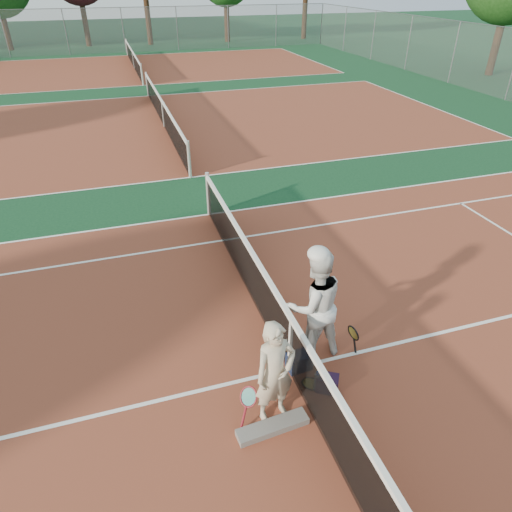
{
  "coord_description": "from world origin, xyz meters",
  "views": [
    {
      "loc": [
        -1.98,
        -4.58,
        5.12
      ],
      "look_at": [
        0.0,
        1.65,
        1.05
      ],
      "focal_mm": 32.0,
      "sensor_mm": 36.0,
      "label": 1
    }
  ],
  "objects_px": {
    "racket_spare": "(311,384)",
    "sports_bag_navy": "(299,361)",
    "player_a": "(275,373)",
    "sports_bag_purple": "(327,383)",
    "water_bottle": "(317,381)",
    "racket_red": "(249,404)",
    "net_main": "(290,344)",
    "racket_black_held": "(352,341)",
    "player_b": "(314,305)"
  },
  "relations": [
    {
      "from": "player_b",
      "to": "sports_bag_navy",
      "type": "distance_m",
      "value": 0.9
    },
    {
      "from": "racket_red",
      "to": "racket_black_held",
      "type": "bearing_deg",
      "value": -28.61
    },
    {
      "from": "player_a",
      "to": "sports_bag_purple",
      "type": "relative_size",
      "value": 4.99
    },
    {
      "from": "racket_spare",
      "to": "water_bottle",
      "type": "relative_size",
      "value": 2.0
    },
    {
      "from": "racket_red",
      "to": "racket_spare",
      "type": "relative_size",
      "value": 0.86
    },
    {
      "from": "racket_spare",
      "to": "water_bottle",
      "type": "distance_m",
      "value": 0.17
    },
    {
      "from": "racket_black_held",
      "to": "player_b",
      "type": "bearing_deg",
      "value": -40.84
    },
    {
      "from": "player_a",
      "to": "water_bottle",
      "type": "relative_size",
      "value": 5.21
    },
    {
      "from": "net_main",
      "to": "racket_black_held",
      "type": "distance_m",
      "value": 1.05
    },
    {
      "from": "net_main",
      "to": "racket_red",
      "type": "xyz_separation_m",
      "value": [
        -0.84,
        -0.65,
        -0.25
      ]
    },
    {
      "from": "racket_spare",
      "to": "sports_bag_navy",
      "type": "distance_m",
      "value": 0.38
    },
    {
      "from": "racket_red",
      "to": "player_b",
      "type": "bearing_deg",
      "value": -12.44
    },
    {
      "from": "net_main",
      "to": "player_a",
      "type": "bearing_deg",
      "value": -125.2
    },
    {
      "from": "racket_red",
      "to": "sports_bag_purple",
      "type": "height_order",
      "value": "racket_red"
    },
    {
      "from": "racket_spare",
      "to": "racket_red",
      "type": "bearing_deg",
      "value": 63.7
    },
    {
      "from": "player_b",
      "to": "racket_black_held",
      "type": "bearing_deg",
      "value": 151.12
    },
    {
      "from": "racket_red",
      "to": "racket_spare",
      "type": "distance_m",
      "value": 1.1
    },
    {
      "from": "racket_red",
      "to": "racket_black_held",
      "type": "xyz_separation_m",
      "value": [
        1.86,
        0.64,
        0.04
      ]
    },
    {
      "from": "net_main",
      "to": "player_b",
      "type": "distance_m",
      "value": 0.69
    },
    {
      "from": "net_main",
      "to": "racket_red",
      "type": "relative_size",
      "value": 21.22
    },
    {
      "from": "player_a",
      "to": "water_bottle",
      "type": "bearing_deg",
      "value": 6.42
    },
    {
      "from": "racket_spare",
      "to": "sports_bag_purple",
      "type": "bearing_deg",
      "value": -172.4
    },
    {
      "from": "racket_spare",
      "to": "sports_bag_navy",
      "type": "bearing_deg",
      "value": -32.65
    },
    {
      "from": "player_a",
      "to": "sports_bag_purple",
      "type": "bearing_deg",
      "value": 0.33
    },
    {
      "from": "player_b",
      "to": "water_bottle",
      "type": "relative_size",
      "value": 6.19
    },
    {
      "from": "net_main",
      "to": "water_bottle",
      "type": "xyz_separation_m",
      "value": [
        0.24,
        -0.47,
        -0.36
      ]
    },
    {
      "from": "racket_black_held",
      "to": "sports_bag_navy",
      "type": "distance_m",
      "value": 0.89
    },
    {
      "from": "racket_spare",
      "to": "sports_bag_purple",
      "type": "height_order",
      "value": "sports_bag_purple"
    },
    {
      "from": "player_b",
      "to": "sports_bag_purple",
      "type": "relative_size",
      "value": 5.93
    },
    {
      "from": "racket_red",
      "to": "player_a",
      "type": "bearing_deg",
      "value": -56.27
    },
    {
      "from": "net_main",
      "to": "sports_bag_purple",
      "type": "height_order",
      "value": "net_main"
    },
    {
      "from": "player_b",
      "to": "racket_black_held",
      "type": "distance_m",
      "value": 0.89
    },
    {
      "from": "sports_bag_purple",
      "to": "player_a",
      "type": "bearing_deg",
      "value": -168.7
    },
    {
      "from": "racket_black_held",
      "to": "water_bottle",
      "type": "xyz_separation_m",
      "value": [
        -0.79,
        -0.46,
        -0.14
      ]
    },
    {
      "from": "player_a",
      "to": "net_main",
      "type": "bearing_deg",
      "value": 43.82
    },
    {
      "from": "net_main",
      "to": "racket_spare",
      "type": "relative_size",
      "value": 18.3
    },
    {
      "from": "net_main",
      "to": "sports_bag_navy",
      "type": "relative_size",
      "value": 31.19
    },
    {
      "from": "player_a",
      "to": "sports_bag_purple",
      "type": "xyz_separation_m",
      "value": [
        0.87,
        0.17,
        -0.65
      ]
    },
    {
      "from": "net_main",
      "to": "water_bottle",
      "type": "height_order",
      "value": "net_main"
    },
    {
      "from": "racket_red",
      "to": "sports_bag_navy",
      "type": "xyz_separation_m",
      "value": [
        0.98,
        0.63,
        -0.12
      ]
    },
    {
      "from": "sports_bag_navy",
      "to": "water_bottle",
      "type": "height_order",
      "value": "water_bottle"
    },
    {
      "from": "player_b",
      "to": "sports_bag_navy",
      "type": "bearing_deg",
      "value": 39.44
    },
    {
      "from": "player_b",
      "to": "water_bottle",
      "type": "height_order",
      "value": "player_b"
    },
    {
      "from": "player_a",
      "to": "racket_black_held",
      "type": "xyz_separation_m",
      "value": [
        1.52,
        0.69,
        -0.49
      ]
    },
    {
      "from": "player_b",
      "to": "sports_bag_navy",
      "type": "height_order",
      "value": "player_b"
    },
    {
      "from": "net_main",
      "to": "racket_black_held",
      "type": "bearing_deg",
      "value": -0.47
    },
    {
      "from": "net_main",
      "to": "player_b",
      "type": "xyz_separation_m",
      "value": [
        0.47,
        0.27,
        0.42
      ]
    },
    {
      "from": "racket_red",
      "to": "sports_bag_purple",
      "type": "xyz_separation_m",
      "value": [
        1.21,
        0.12,
        -0.13
      ]
    },
    {
      "from": "net_main",
      "to": "sports_bag_purple",
      "type": "bearing_deg",
      "value": -54.72
    },
    {
      "from": "racket_spare",
      "to": "sports_bag_purple",
      "type": "xyz_separation_m",
      "value": [
        0.17,
        -0.15,
        0.11
      ]
    }
  ]
}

